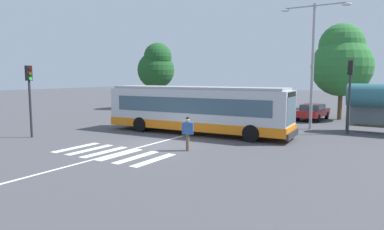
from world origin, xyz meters
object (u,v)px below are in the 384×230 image
traffic_light_far_corner (350,85)px  twin_arm_street_lamp (313,52)px  city_transit_bus (197,109)px  traffic_light_near_corner (30,89)px  parked_car_black (203,106)px  bus_stop_shelter (384,97)px  parked_car_blue (254,108)px  pedestrian_crossing_street (188,132)px  background_tree_right (342,61)px  parked_car_white (281,110)px  parked_car_teal (230,107)px  background_tree_left (157,66)px  parked_car_red (313,111)px

traffic_light_far_corner → twin_arm_street_lamp: 3.55m
city_transit_bus → traffic_light_near_corner: (-7.85, -6.56, 1.36)m
parked_car_black → twin_arm_street_lamp: 13.62m
parked_car_black → bus_stop_shelter: size_ratio=1.06×
parked_car_blue → bus_stop_shelter: bus_stop_shelter is taller
city_transit_bus → pedestrian_crossing_street: bearing=-63.7°
pedestrian_crossing_street → background_tree_right: background_tree_right is taller
parked_car_white → traffic_light_near_corner: size_ratio=1.06×
twin_arm_street_lamp → parked_car_teal: bearing=147.9°
parked_car_teal → bus_stop_shelter: 14.50m
twin_arm_street_lamp → traffic_light_far_corner: bearing=-22.0°
bus_stop_shelter → background_tree_left: bearing=164.7°
parked_car_teal → parked_car_red: size_ratio=0.99×
parked_car_black → background_tree_right: 13.43m
pedestrian_crossing_street → parked_car_white: (-0.15, 15.59, -0.20)m
parked_car_blue → background_tree_right: size_ratio=0.56×
pedestrian_crossing_street → traffic_light_near_corner: (-10.19, -1.82, 1.98)m
pedestrian_crossing_street → background_tree_right: (4.32, 17.66, 4.09)m
city_transit_bus → background_tree_left: (-13.06, 12.70, 3.28)m
parked_car_black → background_tree_right: (12.58, 1.96, 4.29)m
traffic_light_far_corner → bus_stop_shelter: size_ratio=1.07×
parked_car_teal → parked_car_red: bearing=-1.5°
parked_car_red → traffic_light_near_corner: 22.00m
city_transit_bus → parked_car_white: city_transit_bus is taller
parked_car_black → parked_car_blue: bearing=0.3°
pedestrian_crossing_street → background_tree_left: background_tree_left is taller
background_tree_right → twin_arm_street_lamp: bearing=-96.5°
traffic_light_near_corner → twin_arm_street_lamp: 18.68m
parked_car_teal → twin_arm_street_lamp: (8.99, -5.63, 4.61)m
city_transit_bus → parked_car_black: (-5.92, 10.96, -0.82)m
parked_car_teal → traffic_light_far_corner: 13.56m
traffic_light_far_corner → bus_stop_shelter: 2.49m
background_tree_right → parked_car_black: bearing=-171.1°
parked_car_teal → traffic_light_near_corner: (-4.73, -18.08, 2.18)m
twin_arm_street_lamp → background_tree_right: twin_arm_street_lamp is taller
parked_car_red → parked_car_blue: bearing=-176.5°
parked_car_red → twin_arm_street_lamp: size_ratio=0.53×
pedestrian_crossing_street → background_tree_left: (-15.40, 17.44, 3.90)m
traffic_light_near_corner → twin_arm_street_lamp: size_ratio=0.50×
background_tree_left → background_tree_right: bearing=0.7°
background_tree_left → twin_arm_street_lamp: bearing=-19.8°
parked_car_black → traffic_light_far_corner: 15.78m
pedestrian_crossing_street → background_tree_left: size_ratio=0.23×
pedestrian_crossing_street → background_tree_right: 18.64m
parked_car_blue → bus_stop_shelter: bearing=-23.6°
parked_car_blue → parked_car_red: 5.20m
traffic_light_far_corner → twin_arm_street_lamp: size_ratio=0.54×
pedestrian_crossing_street → twin_arm_street_lamp: bearing=71.7°
parked_car_blue → background_tree_right: 8.49m
background_tree_left → parked_car_blue: bearing=-7.7°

